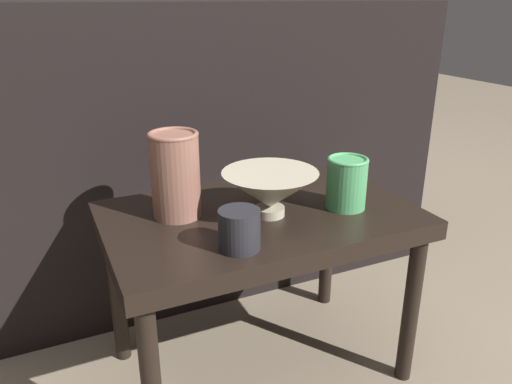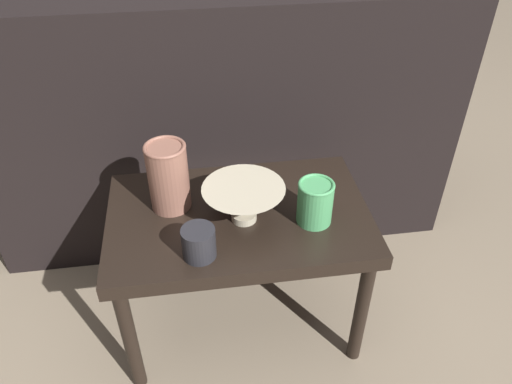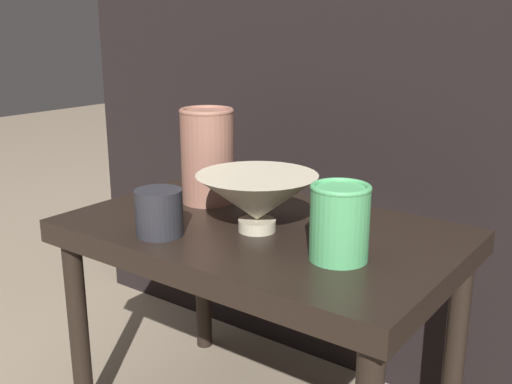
{
  "view_description": "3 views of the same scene",
  "coord_description": "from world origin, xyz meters",
  "px_view_note": "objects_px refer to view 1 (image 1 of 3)",
  "views": [
    {
      "loc": [
        -0.42,
        -0.89,
        0.84
      ],
      "look_at": [
        -0.02,
        -0.02,
        0.46
      ],
      "focal_mm": 35.0,
      "sensor_mm": 36.0,
      "label": 1
    },
    {
      "loc": [
        -0.1,
        -0.96,
        1.22
      ],
      "look_at": [
        0.04,
        -0.05,
        0.51
      ],
      "focal_mm": 35.0,
      "sensor_mm": 36.0,
      "label": 2
    },
    {
      "loc": [
        0.57,
        -0.78,
        0.74
      ],
      "look_at": [
        0.01,
        -0.03,
        0.48
      ],
      "focal_mm": 42.0,
      "sensor_mm": 36.0,
      "label": 3
    }
  ],
  "objects_px": {
    "vase_textured_left": "(175,174)",
    "cup": "(239,230)",
    "vase_colorful_right": "(347,182)",
    "bowl": "(270,190)"
  },
  "relations": [
    {
      "from": "vase_colorful_right",
      "to": "cup",
      "type": "relative_size",
      "value": 1.47
    },
    {
      "from": "bowl",
      "to": "vase_textured_left",
      "type": "distance_m",
      "value": 0.2
    },
    {
      "from": "cup",
      "to": "vase_textured_left",
      "type": "bearing_deg",
      "value": 107.67
    },
    {
      "from": "bowl",
      "to": "cup",
      "type": "xyz_separation_m",
      "value": [
        -0.12,
        -0.11,
        -0.02
      ]
    },
    {
      "from": "vase_textured_left",
      "to": "vase_colorful_right",
      "type": "relative_size",
      "value": 1.6
    },
    {
      "from": "vase_colorful_right",
      "to": "cup",
      "type": "height_order",
      "value": "vase_colorful_right"
    },
    {
      "from": "bowl",
      "to": "vase_textured_left",
      "type": "bearing_deg",
      "value": 155.41
    },
    {
      "from": "vase_textured_left",
      "to": "cup",
      "type": "relative_size",
      "value": 2.34
    },
    {
      "from": "cup",
      "to": "vase_colorful_right",
      "type": "bearing_deg",
      "value": 15.8
    },
    {
      "from": "vase_textured_left",
      "to": "cup",
      "type": "bearing_deg",
      "value": -72.33
    }
  ]
}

